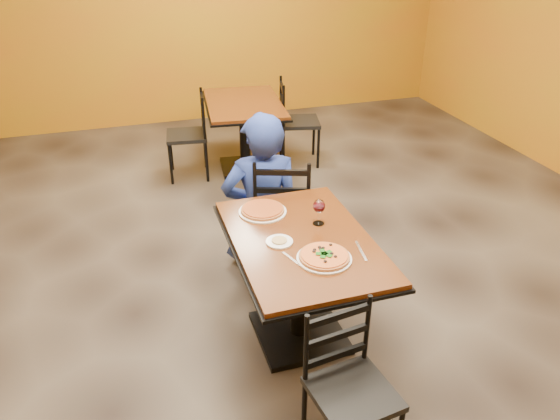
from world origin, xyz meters
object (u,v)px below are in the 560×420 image
object	(u,v)px
chair_second_left	(187,136)
plate_main	(324,258)
diner	(262,191)
plate_far	(263,212)
pizza_main	(324,256)
chair_main_near	(353,395)
chair_main_far	(282,209)
chair_second_right	(299,122)
side_plate	(279,242)
wine_glass	(319,211)
pizza_far	(263,209)
table_second	(244,120)
table_main	(301,265)

from	to	relation	value
chair_second_left	plate_main	bearing A→B (deg)	14.23
diner	plate_far	bearing A→B (deg)	82.02
pizza_main	chair_second_left	bearing A→B (deg)	96.72
chair_main_near	chair_second_left	xyz separation A→B (m)	(-0.25, 3.61, 0.03)
chair_main_far	pizza_main	distance (m)	1.17
pizza_main	plate_far	world-z (taller)	pizza_main
chair_main_near	plate_main	world-z (taller)	chair_main_near
chair_second_right	side_plate	world-z (taller)	chair_second_right
wine_glass	plate_main	bearing A→B (deg)	-106.29
chair_second_left	plate_main	xyz separation A→B (m)	(0.35, -2.95, 0.31)
chair_main_far	chair_second_right	xyz separation A→B (m)	(0.77, 1.83, -0.00)
wine_glass	pizza_far	bearing A→B (deg)	140.30
diner	plate_far	distance (m)	0.58
table_second	side_plate	world-z (taller)	side_plate
chair_second_left	plate_main	distance (m)	2.98
diner	pizza_main	distance (m)	1.18
pizza_far	diner	bearing A→B (deg)	75.15
chair_main_far	table_main	bearing A→B (deg)	98.99
table_second	pizza_far	bearing A→B (deg)	-100.95
diner	chair_main_near	bearing A→B (deg)	94.92
chair_second_left	chair_main_near	bearing A→B (deg)	11.44
chair_main_far	wine_glass	size ratio (longest dim) A/B	5.17
plate_far	chair_main_far	bearing A→B (deg)	59.64
chair_second_left	plate_main	size ratio (longest dim) A/B	2.88
plate_main	plate_far	xyz separation A→B (m)	(-0.18, 0.62, 0.00)
chair_second_right	plate_main	bearing A→B (deg)	176.27
pizza_far	plate_far	bearing A→B (deg)	26.57
plate_far	pizza_far	world-z (taller)	pizza_far
chair_main_near	chair_main_far	distance (m)	1.80
table_main	chair_main_near	world-z (taller)	chair_main_near
pizza_far	chair_main_far	bearing A→B (deg)	59.64
plate_far	chair_main_near	bearing A→B (deg)	-86.30
chair_main_near	chair_main_far	bearing A→B (deg)	75.76
table_second	plate_far	bearing A→B (deg)	-100.95
pizza_main	wine_glass	bearing A→B (deg)	73.71
table_main	chair_main_near	xyz separation A→B (m)	(-0.05, -0.91, -0.14)
table_second	pizza_far	world-z (taller)	pizza_far
chair_main_far	chair_second_right	size ratio (longest dim) A/B	1.00
pizza_far	wine_glass	distance (m)	0.39
plate_main	chair_second_right	bearing A→B (deg)	73.31
plate_main	plate_far	distance (m)	0.65
diner	wine_glass	distance (m)	0.84
chair_main_near	chair_second_right	distance (m)	3.74
pizza_far	side_plate	bearing A→B (deg)	-90.73
chair_main_near	plate_far	world-z (taller)	chair_main_near
diner	pizza_far	world-z (taller)	diner
plate_main	chair_main_far	bearing A→B (deg)	84.37
table_second	wine_glass	distance (m)	2.59
side_plate	chair_second_right	bearing A→B (deg)	68.42
plate_main	side_plate	bearing A→B (deg)	127.75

